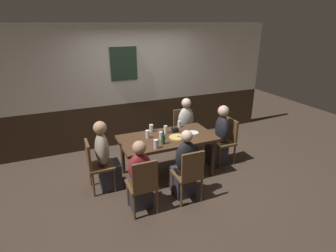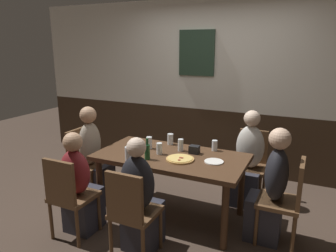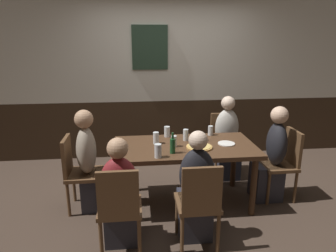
{
  "view_description": "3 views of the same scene",
  "coord_description": "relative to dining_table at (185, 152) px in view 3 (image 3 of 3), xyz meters",
  "views": [
    {
      "loc": [
        -1.67,
        -3.96,
        2.62
      ],
      "look_at": [
        -0.01,
        -0.06,
        0.97
      ],
      "focal_mm": 28.79,
      "sensor_mm": 36.0,
      "label": 1
    },
    {
      "loc": [
        1.39,
        -3.02,
        1.94
      ],
      "look_at": [
        -0.05,
        0.03,
        1.06
      ],
      "focal_mm": 33.82,
      "sensor_mm": 36.0,
      "label": 2
    },
    {
      "loc": [
        -0.56,
        -3.32,
        1.94
      ],
      "look_at": [
        -0.19,
        0.08,
        0.96
      ],
      "focal_mm": 32.54,
      "sensor_mm": 36.0,
      "label": 3
    }
  ],
  "objects": [
    {
      "name": "pint_glass_amber",
      "position": [
        -0.34,
        -0.34,
        0.15
      ],
      "size": [
        0.07,
        0.07,
        0.15
      ],
      "color": "silver",
      "rests_on": "dining_table"
    },
    {
      "name": "beer_bottle_green",
      "position": [
        -0.17,
        -0.23,
        0.17
      ],
      "size": [
        0.06,
        0.06,
        0.23
      ],
      "color": "#194723",
      "rests_on": "dining_table"
    },
    {
      "name": "chair_left_near",
      "position": [
        -0.73,
        -0.85,
        -0.16
      ],
      "size": [
        0.4,
        0.4,
        0.88
      ],
      "color": "brown",
      "rests_on": "ground_plane"
    },
    {
      "name": "pint_glass_stout",
      "position": [
        -0.33,
        0.1,
        0.15
      ],
      "size": [
        0.07,
        0.07,
        0.14
      ],
      "color": "silver",
      "rests_on": "dining_table"
    },
    {
      "name": "dining_table",
      "position": [
        0.0,
        0.0,
        0.0
      ],
      "size": [
        1.66,
        0.87,
        0.74
      ],
      "color": "#472D1C",
      "rests_on": "ground_plane"
    },
    {
      "name": "chair_right_far",
      "position": [
        0.73,
        0.85,
        -0.16
      ],
      "size": [
        0.4,
        0.4,
        0.88
      ],
      "color": "brown",
      "rests_on": "ground_plane"
    },
    {
      "name": "person_right_far",
      "position": [
        0.73,
        0.69,
        -0.16
      ],
      "size": [
        0.34,
        0.37,
        1.17
      ],
      "color": "#2D2D38",
      "rests_on": "ground_plane"
    },
    {
      "name": "chair_mid_near",
      "position": [
        0.0,
        -0.85,
        -0.16
      ],
      "size": [
        0.4,
        0.4,
        0.88
      ],
      "color": "brown",
      "rests_on": "ground_plane"
    },
    {
      "name": "tumbler_water",
      "position": [
        0.04,
        0.18,
        0.15
      ],
      "size": [
        0.06,
        0.06,
        0.14
      ],
      "color": "silver",
      "rests_on": "dining_table"
    },
    {
      "name": "person_left_near",
      "position": [
        -0.73,
        -0.69,
        -0.19
      ],
      "size": [
        0.34,
        0.37,
        1.1
      ],
      "color": "#2D2D38",
      "rests_on": "ground_plane"
    },
    {
      "name": "plate_white_large",
      "position": [
        0.5,
        -0.01,
        0.09
      ],
      "size": [
        0.2,
        0.2,
        0.01
      ],
      "primitive_type": "cylinder",
      "color": "white",
      "rests_on": "dining_table"
    },
    {
      "name": "chair_head_east",
      "position": [
        1.24,
        0.0,
        -0.16
      ],
      "size": [
        0.4,
        0.4,
        0.88
      ],
      "color": "brown",
      "rests_on": "ground_plane"
    },
    {
      "name": "pizza",
      "position": [
        0.15,
        -0.1,
        0.1
      ],
      "size": [
        0.3,
        0.3,
        0.03
      ],
      "color": "tan",
      "rests_on": "dining_table"
    },
    {
      "name": "person_head_east",
      "position": [
        1.08,
        0.0,
        -0.15
      ],
      "size": [
        0.37,
        0.34,
        1.18
      ],
      "color": "#2D2D38",
      "rests_on": "ground_plane"
    },
    {
      "name": "chair_head_west",
      "position": [
        -1.24,
        0.0,
        -0.16
      ],
      "size": [
        0.4,
        0.4,
        0.88
      ],
      "color": "brown",
      "rests_on": "ground_plane"
    },
    {
      "name": "highball_clear",
      "position": [
        -0.13,
        -0.03,
        0.14
      ],
      "size": [
        0.06,
        0.06,
        0.13
      ],
      "color": "silver",
      "rests_on": "dining_table"
    },
    {
      "name": "person_head_west",
      "position": [
        -1.08,
        0.0,
        -0.15
      ],
      "size": [
        0.37,
        0.34,
        1.19
      ],
      "color": "#2D2D38",
      "rests_on": "ground_plane"
    },
    {
      "name": "wall_back",
      "position": [
        -0.0,
        1.65,
        0.65
      ],
      "size": [
        6.4,
        0.13,
        2.6
      ],
      "color": "#332316",
      "rests_on": "ground_plane"
    },
    {
      "name": "ground_plane",
      "position": [
        0.0,
        0.0,
        -0.66
      ],
      "size": [
        12.0,
        12.0,
        0.0
      ],
      "primitive_type": "plane",
      "color": "#423328"
    },
    {
      "name": "tumbler_short",
      "position": [
        -0.17,
        0.35,
        0.14
      ],
      "size": [
        0.07,
        0.07,
        0.13
      ],
      "color": "silver",
      "rests_on": "dining_table"
    },
    {
      "name": "condiment_caddy",
      "position": [
        0.22,
        0.16,
        0.13
      ],
      "size": [
        0.11,
        0.09,
        0.09
      ],
      "primitive_type": "cube",
      "color": "black",
      "rests_on": "dining_table"
    },
    {
      "name": "person_mid_near",
      "position": [
        0.0,
        -0.69,
        -0.18
      ],
      "size": [
        0.34,
        0.37,
        1.14
      ],
      "color": "#2D2D38",
      "rests_on": "ground_plane"
    },
    {
      "name": "pint_glass_pale",
      "position": [
        0.39,
        0.35,
        0.14
      ],
      "size": [
        0.06,
        0.06,
        0.12
      ],
      "color": "silver",
      "rests_on": "dining_table"
    }
  ]
}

